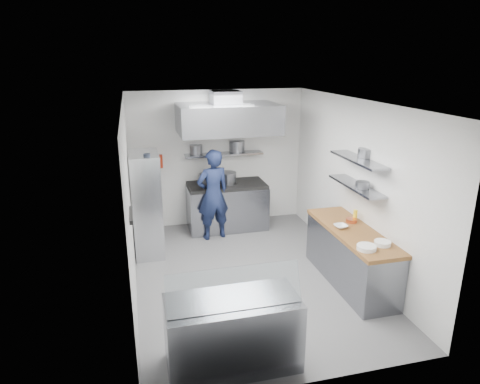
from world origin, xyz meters
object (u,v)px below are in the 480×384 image
object	(u,v)px
chef	(213,195)
display_case	(233,333)
gas_range	(227,207)
wire_rack	(147,204)

from	to	relation	value
chef	display_case	world-z (taller)	chef
chef	display_case	xyz separation A→B (m)	(-0.48, -3.65, -0.46)
gas_range	chef	xyz separation A→B (m)	(-0.37, -0.45, 0.44)
gas_range	chef	distance (m)	0.73
wire_rack	gas_range	bearing A→B (deg)	25.65
wire_rack	display_case	bearing A→B (deg)	-76.68
chef	display_case	bearing A→B (deg)	70.27
chef	wire_rack	distance (m)	1.31
gas_range	display_case	world-z (taller)	gas_range
display_case	gas_range	bearing A→B (deg)	78.36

